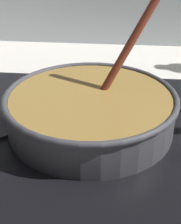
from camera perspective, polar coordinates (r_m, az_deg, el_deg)
hob_plate at (r=0.61m, az=0.00°, el=-3.13°), size 0.56×0.48×0.01m
burner_ring at (r=0.61m, az=-0.00°, el=-2.34°), size 0.16×0.16×0.01m
cooking_pan at (r=0.59m, az=0.19°, el=0.46°), size 0.47×0.31×0.31m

